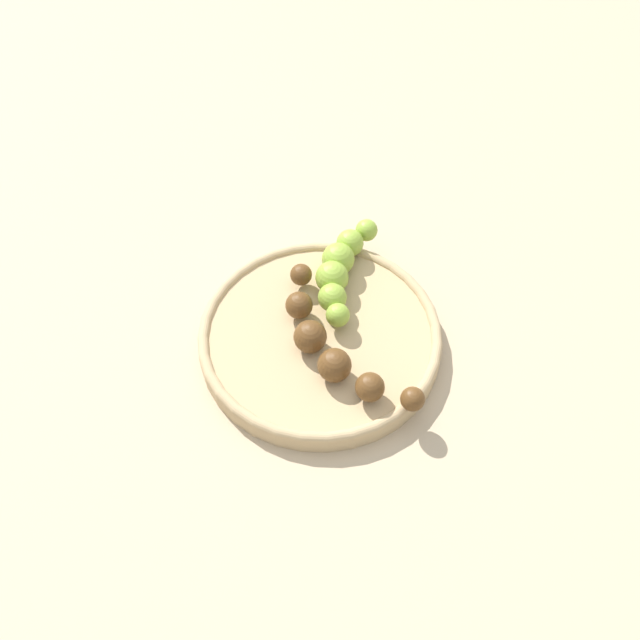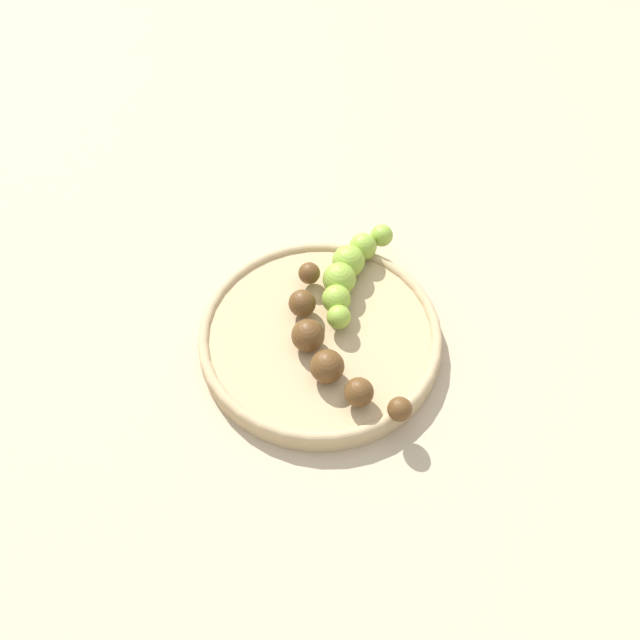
# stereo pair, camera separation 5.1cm
# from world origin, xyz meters

# --- Properties ---
(ground_plane) EXTENTS (2.40, 2.40, 0.00)m
(ground_plane) POSITION_xyz_m (0.00, 0.00, 0.00)
(ground_plane) COLOR tan
(fruit_bowl) EXTENTS (0.23, 0.23, 0.02)m
(fruit_bowl) POSITION_xyz_m (0.00, 0.00, 0.01)
(fruit_bowl) COLOR tan
(fruit_bowl) RESTS_ON ground_plane
(banana_overripe) EXTENTS (0.08, 0.19, 0.03)m
(banana_overripe) POSITION_xyz_m (0.00, 0.03, 0.03)
(banana_overripe) COLOR #593819
(banana_overripe) RESTS_ON fruit_bowl
(banana_green) EXTENTS (0.10, 0.11, 0.03)m
(banana_green) POSITION_xyz_m (-0.04, -0.05, 0.04)
(banana_green) COLOR #8CAD38
(banana_green) RESTS_ON fruit_bowl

